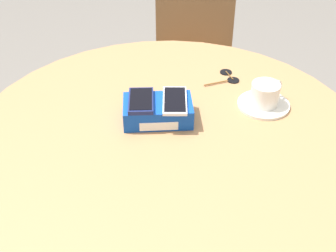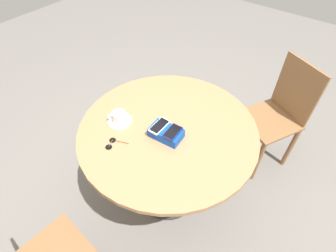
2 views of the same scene
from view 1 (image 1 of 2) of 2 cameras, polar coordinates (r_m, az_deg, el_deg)
name	(u,v)px [view 1 (image 1 of 2)]	position (r m, az deg, el deg)	size (l,w,h in m)	color
round_table	(168,165)	(1.31, 0.00, -4.80)	(1.07, 1.07, 0.77)	#2D2D2D
phone_box	(158,111)	(1.26, -1.25, 1.84)	(0.20, 0.13, 0.06)	#0F42AD
phone_navy	(141,101)	(1.25, -3.32, 3.10)	(0.07, 0.12, 0.01)	navy
phone_white	(175,101)	(1.25, 0.84, 3.13)	(0.07, 0.13, 0.01)	silver
saucer	(263,105)	(1.36, 11.56, 2.58)	(0.15, 0.15, 0.01)	silver
coffee_cup	(266,93)	(1.34, 11.82, 3.92)	(0.10, 0.09, 0.06)	silver
sunglasses	(228,77)	(1.48, 7.31, 5.95)	(0.11, 0.11, 0.01)	black
chair_far_side	(192,66)	(2.19, 2.89, 7.38)	(0.41, 0.41, 0.83)	brown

